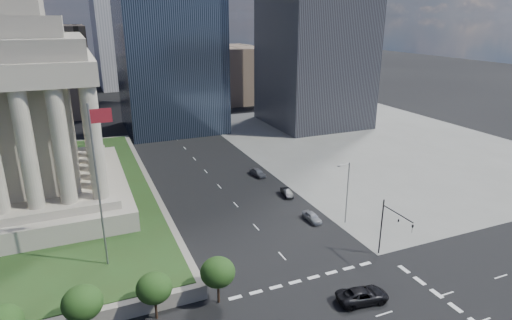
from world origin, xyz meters
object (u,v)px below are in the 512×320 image
parked_sedan_mid (287,193)px  parked_sedan_far (258,172)px  flagpole (99,179)px  street_lamp_north (347,189)px  parked_sedan_near (312,217)px  traffic_signal_ne (391,224)px  pickup_truck (363,295)px

parked_sedan_mid → parked_sedan_far: 11.38m
flagpole → parked_sedan_far: size_ratio=4.52×
street_lamp_north → parked_sedan_mid: size_ratio=2.52×
flagpole → parked_sedan_near: size_ratio=4.85×
traffic_signal_ne → street_lamp_north: size_ratio=0.80×
traffic_signal_ne → pickup_truck: 11.23m
traffic_signal_ne → pickup_truck: bearing=-144.6°
pickup_truck → parked_sedan_far: pickup_truck is taller
pickup_truck → street_lamp_north: bearing=-20.1°
flagpole → traffic_signal_ne: flagpole is taller
traffic_signal_ne → flagpole: bearing=163.3°
pickup_truck → parked_sedan_mid: pickup_truck is taller
pickup_truck → parked_sedan_mid: size_ratio=1.51×
parked_sedan_mid → parked_sedan_far: (-0.80, 11.35, 0.10)m
parked_sedan_far → parked_sedan_mid: bearing=-93.0°
traffic_signal_ne → parked_sedan_near: size_ratio=1.94×
traffic_signal_ne → pickup_truck: traffic_signal_ne is taller
flagpole → parked_sedan_mid: size_ratio=5.05×
flagpole → parked_sedan_mid: flagpole is taller
flagpole → street_lamp_north: flagpole is taller
parked_sedan_near → street_lamp_north: bearing=-32.0°
street_lamp_north → pickup_truck: 20.19m
parked_sedan_near → pickup_truck: bearing=-105.3°
street_lamp_north → parked_sedan_near: street_lamp_north is taller
parked_sedan_mid → parked_sedan_near: bearing=-85.2°
parked_sedan_near → parked_sedan_mid: (0.80, 10.40, -0.05)m
parked_sedan_near → parked_sedan_far: 21.76m
traffic_signal_ne → parked_sedan_far: 36.07m
flagpole → parked_sedan_mid: bearing=23.8°
flagpole → parked_sedan_mid: (31.63, 13.96, -12.46)m
street_lamp_north → parked_sedan_far: (-4.33, 24.31, -4.91)m
street_lamp_north → flagpole: bearing=-178.4°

